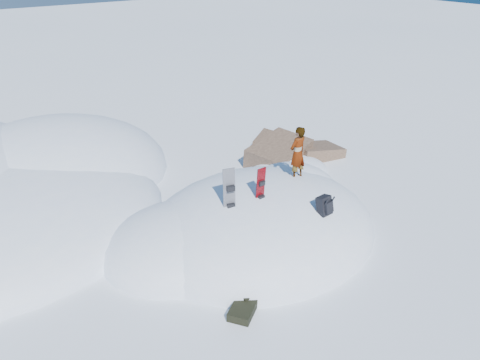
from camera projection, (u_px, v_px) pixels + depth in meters
ground at (260, 232)px, 13.45m from camera, size 120.00×120.00×0.00m
snow_mound at (250, 231)px, 13.53m from camera, size 8.00×6.00×3.00m
rock_outcrop at (287, 164)px, 17.57m from camera, size 4.68×4.41×1.68m
snowboard_red at (260, 192)px, 12.21m from camera, size 0.26×0.17×1.41m
snowboard_dark at (230, 199)px, 11.94m from camera, size 0.33×0.24×1.72m
backpack at (325, 206)px, 12.00m from camera, size 0.38×0.43×0.59m
gear_pile at (244, 308)px, 10.48m from camera, size 0.97×0.82×0.26m
person at (298, 153)px, 13.31m from camera, size 0.62×0.45×1.59m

